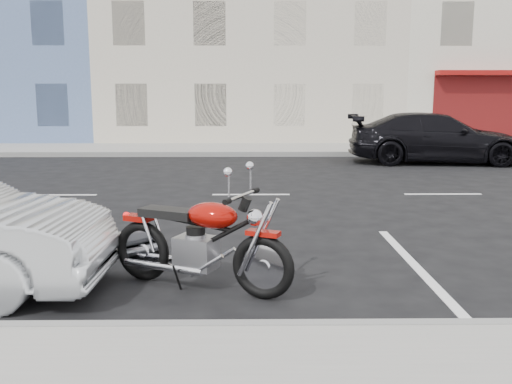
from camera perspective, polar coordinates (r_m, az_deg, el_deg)
ground at (r=11.99m, az=9.10°, el=-0.25°), size 120.00×120.00×0.00m
sidewalk_far at (r=20.64m, az=-8.98°, el=4.24°), size 80.00×3.40×0.15m
curb_far at (r=18.97m, az=-9.70°, el=3.74°), size 80.00×0.12×0.16m
bldg_cream at (r=28.16m, az=-0.65°, el=17.46°), size 12.00×12.00×11.50m
motorcycle at (r=5.83m, az=0.97°, el=-6.10°), size 2.01×1.07×1.08m
car_far at (r=17.84m, az=17.55°, el=5.17°), size 5.30×2.55×1.49m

